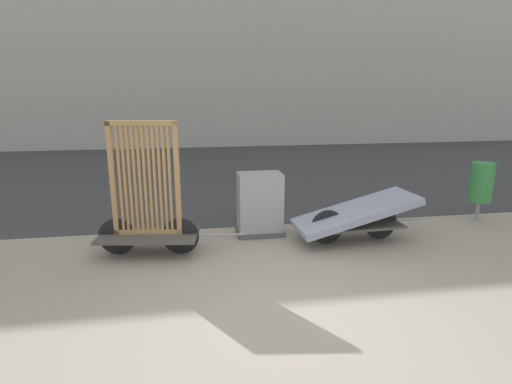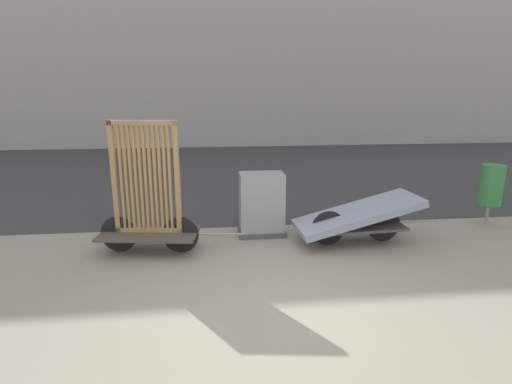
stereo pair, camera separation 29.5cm
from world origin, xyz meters
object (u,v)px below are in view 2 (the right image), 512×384
Objects in this scene: bike_cart_with_mattress at (357,217)px; trash_bin at (491,185)px; utility_cabinet at (262,206)px; bike_cart_with_bedframe at (148,208)px.

bike_cart_with_mattress is 2.81m from trash_bin.
utility_cabinet is 0.96× the size of trash_bin.
bike_cart_with_mattress is 2.28× the size of utility_cabinet.
bike_cart_with_bedframe is at bearing -173.81° from trash_bin.
utility_cabinet is at bearing -179.22° from trash_bin.
bike_cart_with_bedframe reaches higher than utility_cabinet.
bike_cart_with_bedframe is 2.06× the size of utility_cabinet.
trash_bin is at bearing 0.78° from utility_cabinet.
trash_bin is (4.17, 0.06, 0.24)m from utility_cabinet.
bike_cart_with_bedframe is 0.90× the size of bike_cart_with_mattress.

